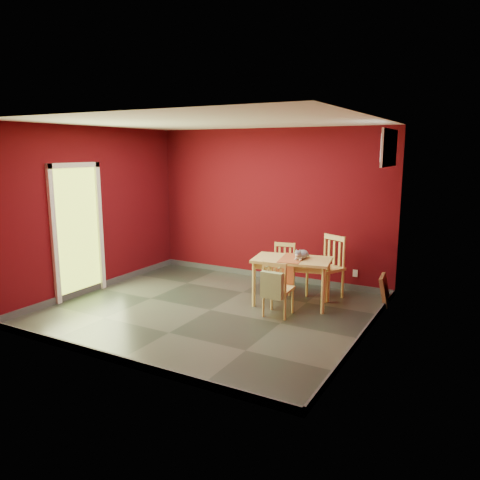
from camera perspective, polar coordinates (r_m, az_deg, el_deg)
The scene contains 13 objects.
ground at distance 6.99m, azimuth -3.62°, elevation -8.50°, with size 4.50×4.50×0.00m, color #2D342D.
room_shell at distance 6.97m, azimuth -3.62°, elevation -8.12°, with size 4.50×4.50×4.50m.
doorway at distance 7.84m, azimuth -19.23°, elevation 1.52°, with size 0.06×1.01×2.13m.
window at distance 6.68m, azimuth 17.69°, elevation 10.65°, with size 0.05×0.90×0.50m.
outlet_plate at distance 8.05m, azimuth 13.87°, elevation -3.96°, with size 0.08×0.01×0.12m, color silver.
dining_table at distance 7.10m, azimuth 6.35°, elevation -2.96°, with size 1.25×0.87×0.72m.
table_runner at distance 6.99m, azimuth 6.01°, elevation -2.85°, with size 0.44×0.72×0.34m.
chair_far_left at distance 7.78m, azimuth 5.25°, elevation -3.33°, with size 0.44×0.44×0.81m.
chair_far_right at distance 7.57m, azimuth 10.59°, elevation -3.13°, with size 0.61×0.61×0.99m.
chair_near at distance 6.64m, azimuth 4.59°, elevation -5.82°, with size 0.40×0.40×0.81m.
tote_bag at distance 6.44m, azimuth 3.92°, elevation -5.53°, with size 0.31×0.19×0.44m.
cat at distance 7.07m, azimuth 7.54°, elevation -1.54°, with size 0.19×0.36×0.18m, color slate, non-canonical shape.
picture_frame at distance 7.47m, azimuth 17.21°, elevation -5.86°, with size 0.20×0.47×0.46m.
Camera 1 is at (3.56, -5.55, 2.33)m, focal length 35.00 mm.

